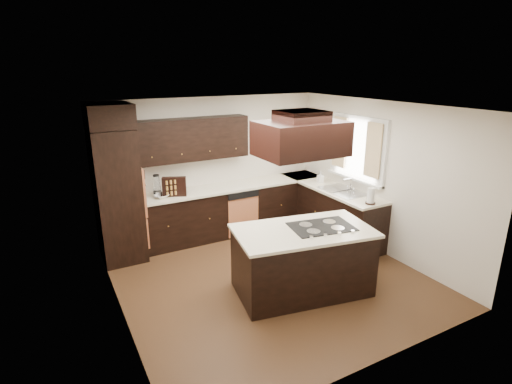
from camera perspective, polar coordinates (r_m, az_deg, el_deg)
floor at (r=6.10m, az=1.91°, el=-12.10°), size 4.20×4.20×0.02m
ceiling at (r=5.32m, az=2.19°, el=12.17°), size 4.20×4.20×0.02m
wall_back at (r=7.41m, az=-6.29°, el=3.73°), size 4.20×0.02×2.50m
wall_front at (r=4.05m, az=17.56°, el=-9.08°), size 4.20×0.02×2.50m
wall_left at (r=4.92m, az=-19.70°, el=-4.47°), size 0.02×4.20×2.50m
wall_right at (r=6.86m, az=17.41°, el=1.89°), size 0.02×4.20×2.50m
oven_column at (r=6.63m, az=-19.16°, el=-0.55°), size 0.65×0.75×2.12m
wall_oven_face at (r=6.67m, az=-16.27°, el=0.38°), size 0.05×0.62×0.78m
base_cabinets_back at (r=7.39m, az=-4.90°, el=-2.85°), size 2.93×0.60×0.88m
base_cabinets_right at (r=7.53m, az=10.34°, el=-2.67°), size 0.60×2.40×0.88m
countertop_back at (r=7.23m, az=-4.95°, el=0.53°), size 2.93×0.63×0.04m
countertop_right at (r=7.38m, az=10.44°, el=0.66°), size 0.63×2.40×0.04m
upper_cabinets at (r=6.98m, az=-9.15°, el=7.46°), size 2.00×0.34×0.72m
dishwasher_front at (r=7.27m, az=-1.83°, el=-3.51°), size 0.60×0.05×0.72m
window_frame at (r=7.13m, az=14.33°, el=6.03°), size 0.06×1.32×1.12m
window_pane at (r=7.14m, az=14.50°, el=6.04°), size 0.00×1.20×1.00m
curtain_left at (r=6.78m, az=16.38°, el=5.72°), size 0.02×0.34×0.90m
curtain_right at (r=7.38m, az=11.82°, el=6.99°), size 0.02×0.34×0.90m
sink_rim at (r=7.13m, az=12.29°, el=0.14°), size 0.52×0.84×0.01m
island at (r=5.60m, az=6.62°, el=-9.86°), size 1.92×1.27×0.88m
island_top at (r=5.41m, az=6.79°, el=-5.53°), size 1.99×1.34×0.04m
cooktop at (r=5.51m, az=9.35°, el=-4.90°), size 0.93×0.70×0.01m
range_hood at (r=4.97m, az=6.41°, el=7.60°), size 1.05×0.72×0.42m
hood_duct at (r=4.93m, az=6.52°, el=10.75°), size 0.55×0.50×0.13m
blender_base at (r=6.85m, az=-13.91°, el=-0.28°), size 0.15×0.15×0.10m
blender_pitcher at (r=6.80m, az=-14.02°, el=1.17°), size 0.13×0.13×0.26m
spice_rack at (r=6.80m, az=-11.59°, el=0.75°), size 0.40×0.25×0.33m
mixing_bowl at (r=6.80m, az=-13.35°, el=-0.58°), size 0.27×0.27×0.06m
soap_bottle at (r=7.56m, az=9.20°, el=2.12°), size 0.10×0.10×0.21m
paper_towel at (r=6.55m, az=16.10°, el=-0.56°), size 0.13×0.13×0.26m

